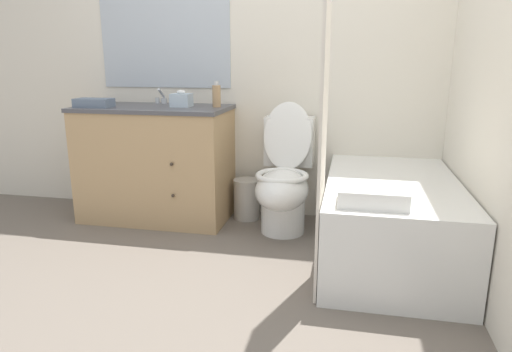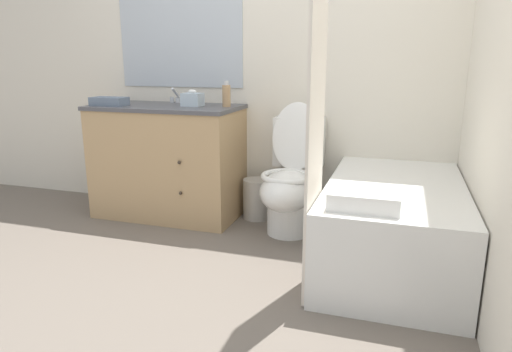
# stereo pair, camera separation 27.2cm
# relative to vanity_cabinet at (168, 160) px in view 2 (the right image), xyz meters

# --- Properties ---
(ground_plane) EXTENTS (14.00, 14.00, 0.00)m
(ground_plane) POSITION_rel_vanity_cabinet_xyz_m (0.77, -1.23, -0.44)
(ground_plane) COLOR #6B6056
(wall_back) EXTENTS (8.00, 0.06, 2.50)m
(wall_back) POSITION_rel_vanity_cabinet_xyz_m (0.76, 0.31, 0.81)
(wall_back) COLOR silver
(wall_back) RESTS_ON ground_plane
(wall_right) EXTENTS (0.05, 2.51, 2.50)m
(wall_right) POSITION_rel_vanity_cabinet_xyz_m (2.11, -0.48, 0.81)
(wall_right) COLOR silver
(wall_right) RESTS_ON ground_plane
(vanity_cabinet) EXTENTS (1.11, 0.59, 0.86)m
(vanity_cabinet) POSITION_rel_vanity_cabinet_xyz_m (0.00, 0.00, 0.00)
(vanity_cabinet) COLOR tan
(vanity_cabinet) RESTS_ON ground_plane
(sink_faucet) EXTENTS (0.14, 0.12, 0.12)m
(sink_faucet) POSITION_rel_vanity_cabinet_xyz_m (-0.00, 0.20, 0.46)
(sink_faucet) COLOR silver
(sink_faucet) RESTS_ON vanity_cabinet
(toilet) EXTENTS (0.36, 0.69, 0.90)m
(toilet) POSITION_rel_vanity_cabinet_xyz_m (0.99, -0.08, -0.08)
(toilet) COLOR white
(toilet) RESTS_ON ground_plane
(bathtub) EXTENTS (0.77, 1.37, 0.49)m
(bathtub) POSITION_rel_vanity_cabinet_xyz_m (1.69, -0.41, -0.19)
(bathtub) COLOR white
(bathtub) RESTS_ON ground_plane
(shower_curtain) EXTENTS (0.01, 0.41, 2.01)m
(shower_curtain) POSITION_rel_vanity_cabinet_xyz_m (1.30, -0.86, 0.57)
(shower_curtain) COLOR silver
(shower_curtain) RESTS_ON ground_plane
(wastebasket) EXTENTS (0.20, 0.20, 0.31)m
(wastebasket) POSITION_rel_vanity_cabinet_xyz_m (0.68, 0.12, -0.28)
(wastebasket) COLOR #B7B2A8
(wastebasket) RESTS_ON ground_plane
(tissue_box) EXTENTS (0.14, 0.12, 0.12)m
(tissue_box) POSITION_rel_vanity_cabinet_xyz_m (0.22, 0.00, 0.47)
(tissue_box) COLOR silver
(tissue_box) RESTS_ON vanity_cabinet
(soap_dispenser) EXTENTS (0.06, 0.06, 0.18)m
(soap_dispenser) POSITION_rel_vanity_cabinet_xyz_m (0.48, 0.03, 0.50)
(soap_dispenser) COLOR tan
(soap_dispenser) RESTS_ON vanity_cabinet
(hand_towel_folded) EXTENTS (0.26, 0.14, 0.06)m
(hand_towel_folded) POSITION_rel_vanity_cabinet_xyz_m (-0.39, -0.15, 0.45)
(hand_towel_folded) COLOR slate
(hand_towel_folded) RESTS_ON vanity_cabinet
(bath_towel_folded) EXTENTS (0.34, 0.24, 0.09)m
(bath_towel_folded) POSITION_rel_vanity_cabinet_xyz_m (1.56, -0.91, 0.10)
(bath_towel_folded) COLOR white
(bath_towel_folded) RESTS_ON bathtub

